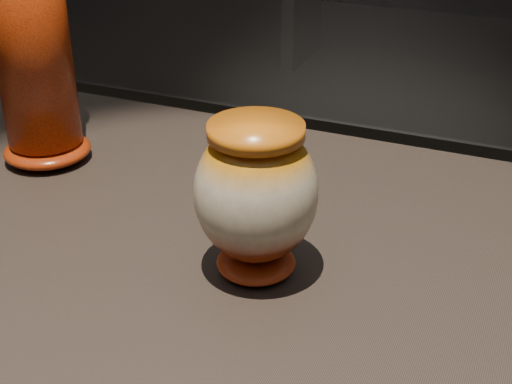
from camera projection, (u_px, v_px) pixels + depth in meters
main_vase at (256, 195)px, 0.78m from camera, size 0.16×0.16×0.18m
tall_vase at (30, 31)px, 1.00m from camera, size 0.15×0.15×0.41m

